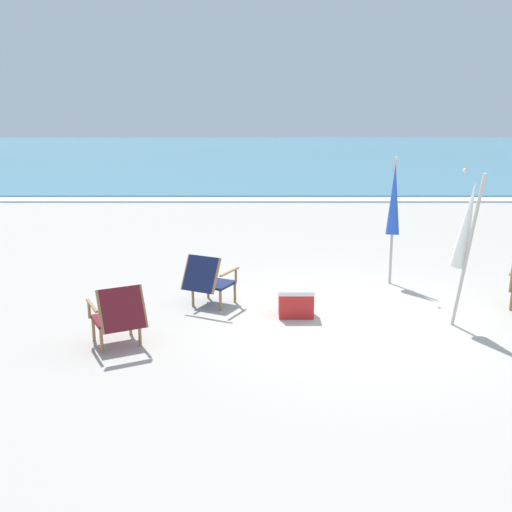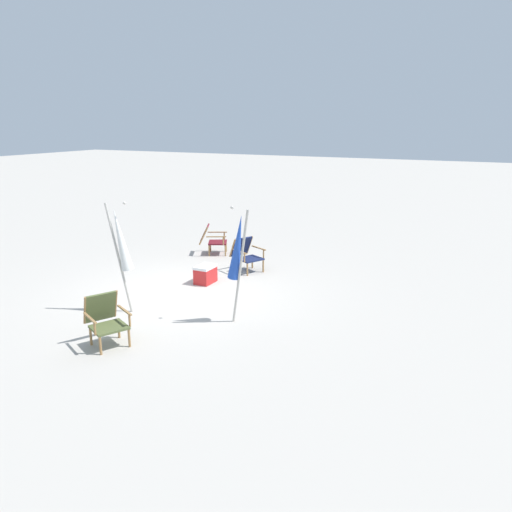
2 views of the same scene
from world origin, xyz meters
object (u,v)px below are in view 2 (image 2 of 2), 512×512
object	(u,v)px
beach_chair_front_right	(105,318)
cooler_box	(205,274)
beach_chair_back_right	(246,253)
umbrella_furled_blue	(238,248)
beach_chair_far_center	(212,239)
umbrella_furled_white	(121,241)

from	to	relation	value
beach_chair_front_right	cooler_box	bearing A→B (deg)	-176.80
beach_chair_back_right	umbrella_furled_blue	bearing A→B (deg)	24.63
beach_chair_front_right	umbrella_furled_blue	xyz separation A→B (m)	(-1.67, 1.53, 0.94)
beach_chair_back_right	beach_chair_far_center	size ratio (longest dim) A/B	1.00
umbrella_furled_blue	cooler_box	xyz separation A→B (m)	(-1.69, -1.72, -1.17)
beach_chair_far_center	umbrella_furled_blue	size ratio (longest dim) A/B	0.43
umbrella_furled_white	beach_chair_far_center	bearing A→B (deg)	-170.92
beach_chair_front_right	beach_chair_far_center	xyz separation A→B (m)	(-5.57, -1.34, -0.01)
beach_chair_front_right	cooler_box	size ratio (longest dim) A/B	1.75
beach_chair_back_right	beach_chair_far_center	distance (m)	1.80
umbrella_furled_white	cooler_box	size ratio (longest dim) A/B	4.29
beach_chair_back_right	beach_chair_far_center	xyz separation A→B (m)	(-0.96, -1.53, -0.00)
beach_chair_back_right	cooler_box	distance (m)	1.33
cooler_box	beach_chair_front_right	bearing A→B (deg)	3.20
beach_chair_back_right	beach_chair_far_center	world-z (taller)	same
beach_chair_front_right	umbrella_furled_white	size ratio (longest dim) A/B	0.41
beach_chair_back_right	umbrella_furled_white	xyz separation A→B (m)	(3.39, -0.83, 0.95)
umbrella_furled_white	cooler_box	bearing A→B (deg)	167.85
umbrella_furled_white	cooler_box	xyz separation A→B (m)	(-2.14, 0.46, -1.17)
beach_chair_front_right	umbrella_furled_white	world-z (taller)	umbrella_furled_white
beach_chair_front_right	cooler_box	world-z (taller)	beach_chair_front_right
beach_chair_back_right	umbrella_furled_blue	world-z (taller)	umbrella_furled_blue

